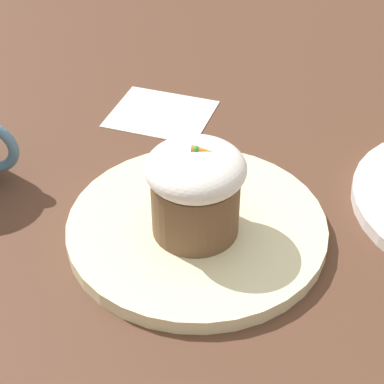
# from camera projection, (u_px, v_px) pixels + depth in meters

# --- Properties ---
(ground_plane) EXTENTS (4.00, 4.00, 0.00)m
(ground_plane) POSITION_uv_depth(u_px,v_px,m) (197.00, 233.00, 0.62)
(ground_plane) COLOR #513323
(dessert_plate) EXTENTS (0.25, 0.25, 0.01)m
(dessert_plate) POSITION_uv_depth(u_px,v_px,m) (197.00, 227.00, 0.61)
(dessert_plate) COLOR beige
(dessert_plate) RESTS_ON ground_plane
(carrot_cake) EXTENTS (0.09, 0.09, 0.09)m
(carrot_cake) POSITION_uv_depth(u_px,v_px,m) (192.00, 188.00, 0.57)
(carrot_cake) COLOR brown
(carrot_cake) RESTS_ON dessert_plate
(spoon) EXTENTS (0.08, 0.13, 0.01)m
(spoon) POSITION_uv_depth(u_px,v_px,m) (187.00, 207.00, 0.62)
(spoon) COLOR silver
(spoon) RESTS_ON dessert_plate
(paper_napkin) EXTENTS (0.14, 0.12, 0.00)m
(paper_napkin) POSITION_uv_depth(u_px,v_px,m) (161.00, 113.00, 0.79)
(paper_napkin) COLOR white
(paper_napkin) RESTS_ON ground_plane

